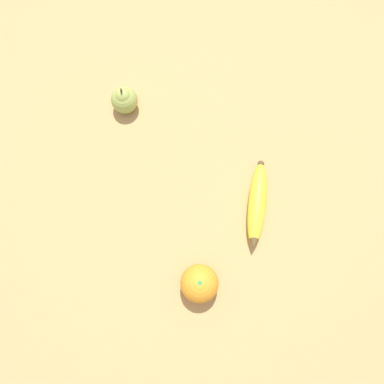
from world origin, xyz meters
TOP-DOWN VIEW (x-y plane):
  - ground_plane at (0.00, 0.00)m, footprint 3.00×3.00m
  - banana at (-0.12, -0.18)m, footprint 0.20×0.14m
  - orange at (-0.23, 0.02)m, footprint 0.08×0.08m
  - pear at (0.25, 0.01)m, footprint 0.07×0.07m

SIDE VIEW (x-z plane):
  - ground_plane at x=0.00m, z-range 0.00..0.00m
  - banana at x=-0.12m, z-range 0.00..0.04m
  - pear at x=0.25m, z-range -0.01..0.08m
  - orange at x=-0.23m, z-range 0.00..0.08m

